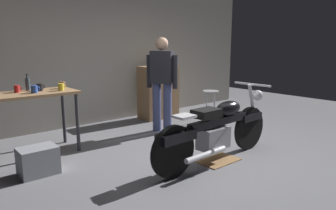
% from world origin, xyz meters
% --- Properties ---
extents(ground_plane, '(12.00, 12.00, 0.00)m').
position_xyz_m(ground_plane, '(0.00, 0.00, 0.00)').
color(ground_plane, slate).
extents(back_wall, '(8.00, 0.12, 3.10)m').
position_xyz_m(back_wall, '(0.00, 2.80, 1.55)').
color(back_wall, gray).
rests_on(back_wall, ground_plane).
extents(workbench, '(1.30, 0.64, 0.90)m').
position_xyz_m(workbench, '(-1.71, 1.65, 0.79)').
color(workbench, '#99724C').
rests_on(workbench, ground_plane).
extents(motorcycle, '(2.19, 0.60, 1.00)m').
position_xyz_m(motorcycle, '(0.12, -0.21, 0.45)').
color(motorcycle, black).
rests_on(motorcycle, ground_plane).
extents(person_standing, '(0.39, 0.49, 1.67)m').
position_xyz_m(person_standing, '(0.49, 1.41, 0.93)').
color(person_standing, '#464E7C').
rests_on(person_standing, ground_plane).
extents(shop_stool, '(0.32, 0.32, 0.64)m').
position_xyz_m(shop_stool, '(1.66, 1.31, 0.50)').
color(shop_stool, '#B2B2B7').
rests_on(shop_stool, ground_plane).
extents(wooden_dresser, '(0.80, 0.47, 1.10)m').
position_xyz_m(wooden_dresser, '(1.11, 2.30, 0.55)').
color(wooden_dresser, '#99724C').
rests_on(wooden_dresser, ground_plane).
extents(drip_tray, '(0.56, 0.40, 0.01)m').
position_xyz_m(drip_tray, '(0.16, -0.20, 0.01)').
color(drip_tray, olive).
rests_on(drip_tray, ground_plane).
extents(storage_bin, '(0.44, 0.32, 0.34)m').
position_xyz_m(storage_bin, '(-1.86, 0.90, 0.17)').
color(storage_bin, gray).
rests_on(storage_bin, ground_plane).
extents(mug_blue_enamel, '(0.12, 0.09, 0.10)m').
position_xyz_m(mug_blue_enamel, '(-1.63, 1.56, 0.95)').
color(mug_blue_enamel, '#2D51AD').
rests_on(mug_blue_enamel, workbench).
extents(mug_yellow_tall, '(0.11, 0.08, 0.10)m').
position_xyz_m(mug_yellow_tall, '(-1.27, 1.55, 0.95)').
color(mug_yellow_tall, yellow).
rests_on(mug_yellow_tall, workbench).
extents(mug_red_diner, '(0.10, 0.07, 0.10)m').
position_xyz_m(mug_red_diner, '(-1.80, 1.76, 0.95)').
color(mug_red_diner, red).
rests_on(mug_red_diner, workbench).
extents(mug_brown_stoneware, '(0.12, 0.09, 0.10)m').
position_xyz_m(mug_brown_stoneware, '(-1.17, 1.75, 0.95)').
color(mug_brown_stoneware, brown).
rests_on(mug_brown_stoneware, workbench).
extents(mug_black_matte, '(0.12, 0.09, 0.10)m').
position_xyz_m(mug_black_matte, '(-1.52, 1.71, 0.95)').
color(mug_black_matte, black).
rests_on(mug_black_matte, workbench).
extents(bottle, '(0.06, 0.06, 0.24)m').
position_xyz_m(bottle, '(-1.63, 1.86, 1.00)').
color(bottle, '#3F4C59').
rests_on(bottle, workbench).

